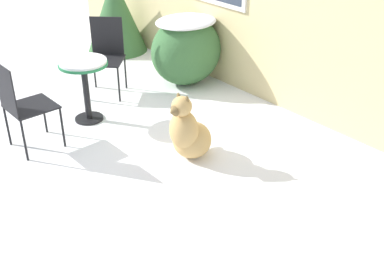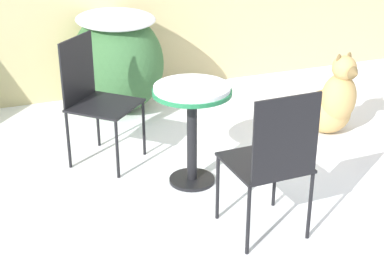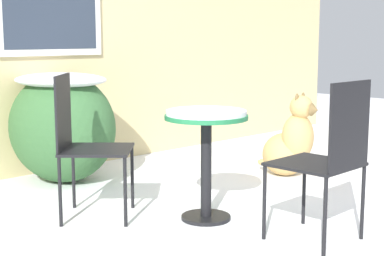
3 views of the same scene
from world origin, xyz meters
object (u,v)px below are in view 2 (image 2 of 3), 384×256
Objects in this scene: patio_chair_near_table at (94,95)px; patio_chair_far_side at (272,158)px; dog at (332,103)px; patio_table at (192,108)px.

patio_chair_near_table and patio_chair_far_side have the same top height.
patio_chair_far_side is 1.77m from dog.
patio_chair_far_side is 1.31× the size of dog.
patio_chair_near_table is 1.65m from patio_chair_far_side.
patio_table and dog have the same top height.
patio_table is at bearing -173.49° from dog.
dog is at bearing 14.42° from patio_table.
patio_chair_near_table is (-0.57, 0.63, -0.04)m from patio_table.
dog is at bearing -52.85° from patio_chair_near_table.
patio_table is at bearing -93.46° from patio_chair_near_table.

